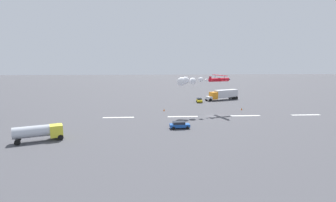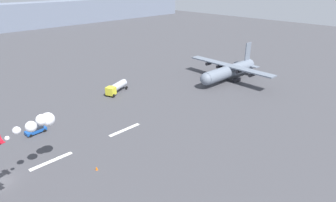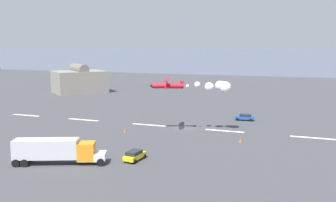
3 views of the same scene
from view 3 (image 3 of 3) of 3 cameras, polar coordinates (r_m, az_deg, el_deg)
ground_plane at (r=77.46m, az=2.72°, el=-4.21°), size 440.00×440.00×0.00m
runway_stripe_0 at (r=98.24m, az=-21.32°, el=-2.09°), size 8.00×0.90×0.01m
runway_stripe_1 at (r=88.14m, az=-13.10°, el=-2.87°), size 8.00×0.90×0.01m
runway_stripe_2 at (r=80.30m, az=-3.01°, el=-3.75°), size 8.00×0.90×0.01m
runway_stripe_3 at (r=75.44m, az=8.83°, el=-4.64°), size 8.00×0.90×0.01m
runway_stripe_4 at (r=74.13m, az=21.69°, el=-5.37°), size 8.00×0.90×0.01m
mountain_ridge_distant at (r=231.82m, az=14.64°, el=5.95°), size 396.00×16.00×16.42m
stunt_biplane_red at (r=72.29m, az=6.11°, el=2.29°), size 15.69×7.83×2.69m
semi_truck_orange at (r=55.83m, az=-17.08°, el=-7.32°), size 13.22×7.59×3.70m
followme_car_yellow at (r=55.58m, az=-5.25°, el=-8.44°), size 2.33×4.22×1.52m
airport_staff_sedan at (r=86.89m, az=11.92°, el=-2.45°), size 4.40×2.23×1.52m
hangar_building at (r=142.11m, az=-13.70°, el=3.11°), size 22.69×23.20×10.80m
traffic_cone_near at (r=73.79m, az=-6.78°, el=-4.59°), size 0.44×0.44×0.75m
traffic_cone_far at (r=66.75m, az=11.26°, el=-6.09°), size 0.44×0.44×0.75m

